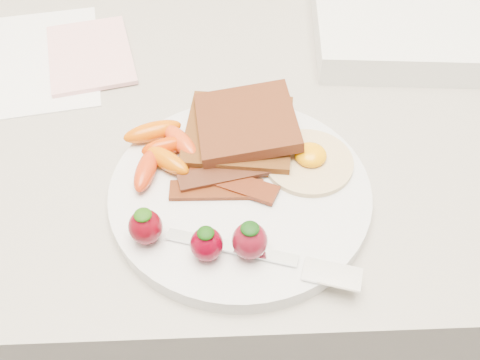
{
  "coord_description": "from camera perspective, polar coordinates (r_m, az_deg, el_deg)",
  "views": [
    {
      "loc": [
        0.01,
        1.2,
        1.33
      ],
      "look_at": [
        0.02,
        1.55,
        0.93
      ],
      "focal_mm": 40.0,
      "sensor_mm": 36.0,
      "label": 1
    }
  ],
  "objects": [
    {
      "name": "appliance",
      "position": [
        0.81,
        17.97,
        15.26
      ],
      "size": [
        0.28,
        0.23,
        0.04
      ],
      "primitive_type": "cube",
      "rotation": [
        0.0,
        0.0,
        -0.08
      ],
      "color": "white",
      "rests_on": "counter"
    },
    {
      "name": "toast_lower",
      "position": [
        0.6,
        -0.13,
        5.13
      ],
      "size": [
        0.13,
        0.13,
        0.01
      ],
      "primitive_type": "cube",
      "rotation": [
        0.0,
        0.0,
        -0.13
      ],
      "color": "#341C07",
      "rests_on": "plate"
    },
    {
      "name": "strawberries",
      "position": [
        0.49,
        -4.14,
        -6.03
      ],
      "size": [
        0.13,
        0.05,
        0.04
      ],
      "color": "#5D030E",
      "rests_on": "plate"
    },
    {
      "name": "fork",
      "position": [
        0.49,
        3.9,
        -8.42
      ],
      "size": [
        0.18,
        0.08,
        0.0
      ],
      "color": "white",
      "rests_on": "plate"
    },
    {
      "name": "counter",
      "position": [
        1.02,
        -1.45,
        -11.76
      ],
      "size": [
        2.0,
        0.6,
        0.9
      ],
      "primitive_type": "cube",
      "color": "gray",
      "rests_on": "ground"
    },
    {
      "name": "bacon_strips",
      "position": [
        0.55,
        -1.66,
        -0.22
      ],
      "size": [
        0.11,
        0.06,
        0.01
      ],
      "color": "black",
      "rests_on": "plate"
    },
    {
      "name": "plate",
      "position": [
        0.56,
        -0.0,
        -1.29
      ],
      "size": [
        0.27,
        0.27,
        0.02
      ],
      "primitive_type": "cylinder",
      "color": "silver",
      "rests_on": "counter"
    },
    {
      "name": "paper_sheet",
      "position": [
        0.79,
        -21.27,
        11.86
      ],
      "size": [
        0.21,
        0.26,
        0.0
      ],
      "primitive_type": "cube",
      "rotation": [
        0.0,
        0.0,
        0.17
      ],
      "color": "white",
      "rests_on": "counter"
    },
    {
      "name": "notepad",
      "position": [
        0.77,
        -15.7,
        12.82
      ],
      "size": [
        0.14,
        0.18,
        0.01
      ],
      "primitive_type": "cube",
      "rotation": [
        0.0,
        0.0,
        0.23
      ],
      "color": "#F5B0B2",
      "rests_on": "paper_sheet"
    },
    {
      "name": "toast_upper",
      "position": [
        0.59,
        0.69,
        6.23
      ],
      "size": [
        0.12,
        0.12,
        0.03
      ],
      "primitive_type": "cube",
      "rotation": [
        0.0,
        -0.1,
        0.09
      ],
      "color": "#3A1A0C",
      "rests_on": "toast_lower"
    },
    {
      "name": "baby_carrots",
      "position": [
        0.58,
        -8.34,
        3.31
      ],
      "size": [
        0.09,
        0.11,
        0.02
      ],
      "color": "#C73500",
      "rests_on": "plate"
    },
    {
      "name": "fried_egg",
      "position": [
        0.57,
        7.37,
        2.14
      ],
      "size": [
        0.12,
        0.12,
        0.02
      ],
      "color": "beige",
      "rests_on": "plate"
    }
  ]
}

